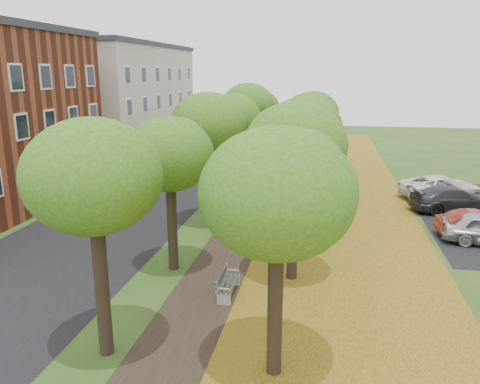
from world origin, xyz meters
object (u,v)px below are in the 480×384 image
at_px(bench, 227,283).
at_px(car_grey, 454,199).
at_px(car_white, 443,188).
at_px(car_red, 480,225).

height_order(bench, car_grey, car_grey).
xyz_separation_m(car_grey, car_white, (0.00, 2.75, 0.01)).
bearing_deg(car_grey, bench, 125.54).
bearing_deg(car_white, car_grey, 165.21).
distance_m(bench, car_red, 13.35).
xyz_separation_m(bench, car_red, (10.70, 7.98, 0.22)).
height_order(car_red, car_white, car_white).
xyz_separation_m(car_red, car_grey, (-0.13, 4.54, 0.07)).
xyz_separation_m(bench, car_grey, (10.57, 12.52, 0.29)).
height_order(bench, car_white, car_white).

